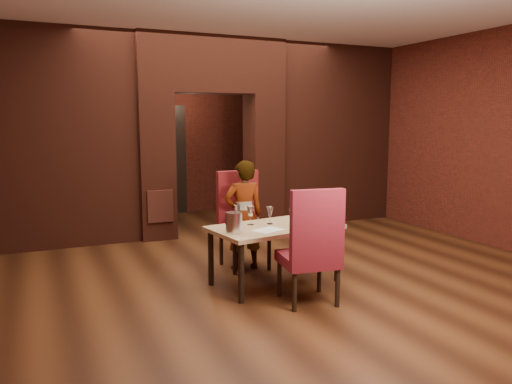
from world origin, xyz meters
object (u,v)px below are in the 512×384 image
chair_far (245,220)px  wine_glass_c (292,217)px  chair_near (308,245)px  wine_glass_b (270,215)px  water_bottle (237,215)px  potted_plant (299,240)px  wine_bucket (234,223)px  wine_glass_a (250,215)px  dining_table (275,254)px  person_seated (244,215)px

chair_far → wine_glass_c: 0.86m
chair_near → wine_glass_b: 0.79m
water_bottle → potted_plant: (1.25, 0.80, -0.59)m
wine_glass_c → wine_bucket: wine_bucket is taller
chair_near → wine_glass_b: size_ratio=5.94×
chair_near → wine_bucket: chair_near is taller
wine_glass_a → wine_bucket: (-0.33, -0.30, 0.00)m
wine_glass_b → water_bottle: water_bottle is taller
dining_table → water_bottle: (-0.44, 0.07, 0.48)m
chair_far → person_seated: bearing=-126.4°
wine_glass_a → wine_glass_c: wine_glass_a is taller
wine_glass_b → wine_glass_c: 0.27m
chair_far → wine_bucket: chair_far is taller
wine_glass_c → dining_table: bearing=153.6°
wine_glass_b → wine_glass_c: (0.19, -0.18, -0.00)m
dining_table → chair_near: bearing=-94.0°
person_seated → chair_far: bearing=-120.6°
chair_near → wine_glass_c: 0.62m
dining_table → water_bottle: water_bottle is taller
person_seated → wine_glass_c: person_seated is taller
dining_table → wine_glass_a: wine_glass_a is taller
potted_plant → chair_near: bearing=-116.3°
chair_far → water_bottle: bearing=-119.6°
wine_glass_a → water_bottle: water_bottle is taller
person_seated → wine_glass_c: 0.82m
chair_far → wine_glass_a: bearing=-106.6°
wine_glass_a → person_seated: bearing=75.6°
potted_plant → wine_glass_c: bearing=-123.6°
dining_table → wine_glass_a: 0.53m
wine_glass_b → dining_table: bearing=-79.9°
wine_bucket → wine_glass_a: bearing=42.8°
wine_glass_c → water_bottle: (-0.61, 0.16, 0.04)m
dining_table → wine_glass_b: 0.45m
wine_glass_c → wine_glass_a: bearing=149.9°
wine_glass_b → wine_glass_c: wine_glass_b is taller
wine_glass_b → wine_bucket: (-0.55, -0.25, 0.01)m
chair_near → wine_glass_a: size_ratio=5.56×
wine_glass_c → water_bottle: bearing=165.4°
wine_bucket → wine_glass_c: bearing=4.9°
person_seated → potted_plant: bearing=-162.4°
chair_near → person_seated: (-0.16, 1.34, 0.09)m
chair_near → wine_glass_b: (-0.07, 0.76, 0.18)m
chair_near → water_bottle: bearing=-48.3°
chair_far → wine_glass_b: (0.05, -0.62, 0.17)m
chair_near → dining_table: bearing=-77.4°
wine_glass_a → potted_plant: size_ratio=0.48×
wine_glass_c → water_bottle: 0.63m
chair_near → wine_glass_c: bearing=-93.7°
person_seated → wine_bucket: 0.95m
chair_near → person_seated: 1.35m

